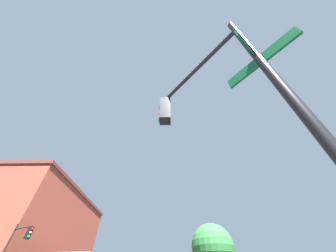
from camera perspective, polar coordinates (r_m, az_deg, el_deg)
name	(u,v)px	position (r m, az deg, el deg)	size (l,w,h in m)	color
traffic_signal_near	(205,100)	(3.35, 12.29, 8.53)	(2.38, 2.08, 5.45)	black
traffic_signal_far	(15,245)	(19.29, -42.02, -27.54)	(1.19, 2.27, 5.16)	black
building_brick	(11,240)	(33.42, -42.77, -26.15)	(18.87, 15.26, 11.78)	brown
street_tree	(213,247)	(17.61, 14.78, -34.68)	(3.49, 3.49, 5.47)	#4C331E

